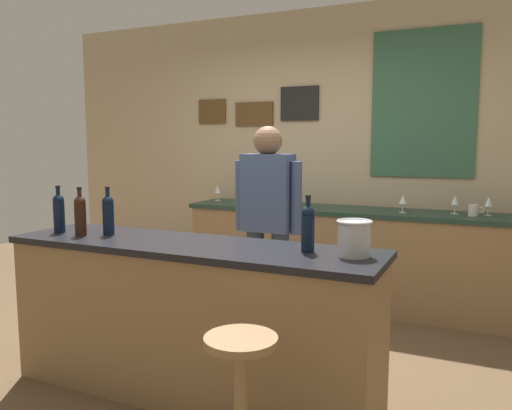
% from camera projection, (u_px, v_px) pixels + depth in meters
% --- Properties ---
extents(ground_plane, '(10.00, 10.00, 0.00)m').
position_uv_depth(ground_plane, '(224.00, 366.00, 3.45)').
color(ground_plane, brown).
extents(back_wall, '(6.00, 0.09, 2.80)m').
position_uv_depth(back_wall, '(321.00, 151.00, 5.10)').
color(back_wall, tan).
rests_on(back_wall, ground_plane).
extents(bar_counter, '(2.27, 0.60, 0.92)m').
position_uv_depth(bar_counter, '(191.00, 319.00, 3.04)').
color(bar_counter, olive).
rests_on(bar_counter, ground_plane).
extents(side_counter, '(3.05, 0.56, 0.90)m').
position_uv_depth(side_counter, '(347.00, 257.00, 4.72)').
color(side_counter, olive).
rests_on(side_counter, ground_plane).
extents(bartender, '(0.52, 0.21, 1.62)m').
position_uv_depth(bartender, '(268.00, 220.00, 3.73)').
color(bartender, '#384766').
rests_on(bartender, ground_plane).
extents(bar_stool, '(0.32, 0.32, 0.68)m').
position_uv_depth(bar_stool, '(241.00, 386.00, 2.20)').
color(bar_stool, olive).
rests_on(bar_stool, ground_plane).
extents(wine_bottle_a, '(0.07, 0.07, 0.31)m').
position_uv_depth(wine_bottle_a, '(59.00, 212.00, 3.32)').
color(wine_bottle_a, black).
rests_on(wine_bottle_a, bar_counter).
extents(wine_bottle_b, '(0.07, 0.07, 0.31)m').
position_uv_depth(wine_bottle_b, '(80.00, 214.00, 3.21)').
color(wine_bottle_b, black).
rests_on(wine_bottle_b, bar_counter).
extents(wine_bottle_c, '(0.07, 0.07, 0.31)m').
position_uv_depth(wine_bottle_c, '(108.00, 213.00, 3.24)').
color(wine_bottle_c, black).
rests_on(wine_bottle_c, bar_counter).
extents(wine_bottle_d, '(0.07, 0.07, 0.31)m').
position_uv_depth(wine_bottle_d, '(308.00, 227.00, 2.72)').
color(wine_bottle_d, black).
rests_on(wine_bottle_d, bar_counter).
extents(ice_bucket, '(0.19, 0.19, 0.19)m').
position_uv_depth(ice_bucket, '(354.00, 237.00, 2.62)').
color(ice_bucket, '#B7BABF').
rests_on(ice_bucket, bar_counter).
extents(wine_glass_a, '(0.07, 0.07, 0.16)m').
position_uv_depth(wine_glass_a, '(218.00, 190.00, 5.31)').
color(wine_glass_a, silver).
rests_on(wine_glass_a, side_counter).
extents(wine_glass_b, '(0.07, 0.07, 0.16)m').
position_uv_depth(wine_glass_b, '(278.00, 193.00, 5.01)').
color(wine_glass_b, silver).
rests_on(wine_glass_b, side_counter).
extents(wine_glass_c, '(0.07, 0.07, 0.16)m').
position_uv_depth(wine_glass_c, '(403.00, 200.00, 4.39)').
color(wine_glass_c, silver).
rests_on(wine_glass_c, side_counter).
extents(wine_glass_d, '(0.07, 0.07, 0.16)m').
position_uv_depth(wine_glass_d, '(455.00, 201.00, 4.33)').
color(wine_glass_d, silver).
rests_on(wine_glass_d, side_counter).
extents(wine_glass_e, '(0.07, 0.07, 0.16)m').
position_uv_depth(wine_glass_e, '(488.00, 202.00, 4.22)').
color(wine_glass_e, silver).
rests_on(wine_glass_e, side_counter).
extents(coffee_mug, '(0.12, 0.08, 0.09)m').
position_uv_depth(coffee_mug, '(474.00, 210.00, 4.21)').
color(coffee_mug, silver).
rests_on(coffee_mug, side_counter).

